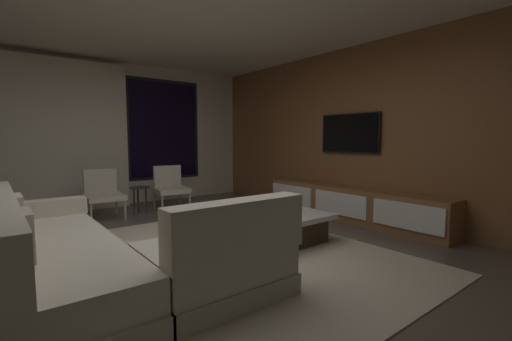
% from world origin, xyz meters
% --- Properties ---
extents(floor, '(9.20, 9.20, 0.00)m').
position_xyz_m(floor, '(0.00, 0.00, 0.00)').
color(floor, '#564C44').
extents(back_wall_with_window, '(6.60, 0.30, 2.70)m').
position_xyz_m(back_wall_with_window, '(-0.06, 3.62, 1.34)').
color(back_wall_with_window, beige).
rests_on(back_wall_with_window, floor).
extents(media_wall, '(0.12, 7.80, 2.70)m').
position_xyz_m(media_wall, '(3.06, 0.00, 1.35)').
color(media_wall, brown).
rests_on(media_wall, floor).
extents(area_rug, '(3.20, 3.80, 0.01)m').
position_xyz_m(area_rug, '(0.35, -0.10, 0.01)').
color(area_rug, beige).
rests_on(area_rug, floor).
extents(sectional_couch, '(1.98, 2.50, 0.82)m').
position_xyz_m(sectional_couch, '(-0.92, -0.21, 0.29)').
color(sectional_couch, '#B1A997').
rests_on(sectional_couch, floor).
extents(coffee_table, '(1.16, 1.16, 0.36)m').
position_xyz_m(coffee_table, '(1.12, 0.04, 0.19)').
color(coffee_table, '#382919').
rests_on(coffee_table, floor).
extents(book_stack_on_coffee_table, '(0.30, 0.17, 0.09)m').
position_xyz_m(book_stack_on_coffee_table, '(0.94, -0.15, 0.41)').
color(book_stack_on_coffee_table, '#3D5387').
rests_on(book_stack_on_coffee_table, coffee_table).
extents(accent_chair_near_window, '(0.60, 0.62, 0.78)m').
position_xyz_m(accent_chair_near_window, '(0.95, 2.58, 0.43)').
color(accent_chair_near_window, '#B2ADA0').
rests_on(accent_chair_near_window, floor).
extents(accent_chair_by_curtain, '(0.55, 0.57, 0.78)m').
position_xyz_m(accent_chair_by_curtain, '(-0.18, 2.55, 0.43)').
color(accent_chair_by_curtain, '#B2ADA0').
rests_on(accent_chair_by_curtain, floor).
extents(side_stool, '(0.32, 0.32, 0.46)m').
position_xyz_m(side_stool, '(0.40, 2.56, 0.37)').
color(side_stool, '#333338').
rests_on(side_stool, floor).
extents(media_console, '(0.46, 3.10, 0.52)m').
position_xyz_m(media_console, '(2.77, 0.05, 0.25)').
color(media_console, brown).
rests_on(media_console, floor).
extents(mounted_tv, '(0.05, 1.06, 0.62)m').
position_xyz_m(mounted_tv, '(2.95, 0.25, 1.35)').
color(mounted_tv, black).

